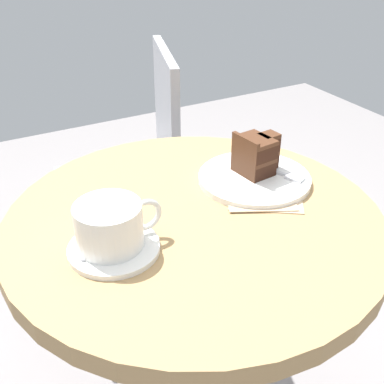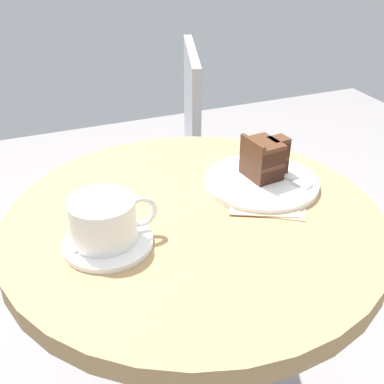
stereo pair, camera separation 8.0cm
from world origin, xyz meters
TOP-DOWN VIEW (x-y plane):
  - cafe_table at (0.00, 0.00)m, footprint 0.65×0.65m
  - saucer at (-0.16, -0.03)m, footprint 0.14×0.14m
  - coffee_cup at (-0.16, -0.02)m, footprint 0.14×0.10m
  - teaspoon at (-0.17, 0.01)m, footprint 0.06×0.08m
  - cake_plate at (0.16, 0.05)m, footprint 0.21×0.21m
  - cake_slice at (0.17, 0.06)m, footprint 0.09×0.08m
  - fork at (0.20, 0.03)m, footprint 0.07×0.13m
  - napkin at (0.14, -0.00)m, footprint 0.18×0.18m
  - cafe_chair at (0.15, 0.63)m, footprint 0.48×0.48m

SIDE VIEW (x-z plane):
  - cafe_chair at x=0.15m, z-range 0.08..0.93m
  - cafe_table at x=0.00m, z-range 0.23..0.98m
  - napkin at x=0.14m, z-range 0.74..0.74m
  - saucer at x=-0.16m, z-range 0.74..0.75m
  - cake_plate at x=0.16m, z-range 0.74..0.75m
  - teaspoon at x=-0.17m, z-range 0.75..0.75m
  - fork at x=0.20m, z-range 0.75..0.76m
  - coffee_cup at x=-0.16m, z-range 0.75..0.82m
  - cake_slice at x=0.17m, z-range 0.75..0.83m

